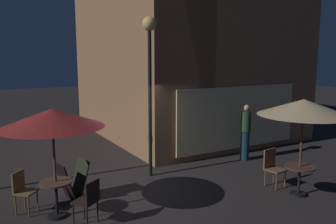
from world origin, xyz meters
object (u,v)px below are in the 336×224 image
cafe_chair_1 (22,188)px  cafe_table_0 (56,192)px  street_lamp_near_corner (150,59)px  patio_umbrella_0 (52,119)px  cafe_table_1 (299,174)px  patron_standing_0 (245,132)px  patio_umbrella_1 (304,108)px  cafe_chair_2 (272,165)px  cafe_chair_0 (89,198)px  menu_sandwich_board (73,180)px

cafe_chair_1 → cafe_table_0: bearing=0.0°
street_lamp_near_corner → patio_umbrella_0: (-2.82, -1.27, -1.14)m
cafe_table_0 → cafe_table_1: cafe_table_0 is taller
street_lamp_near_corner → patron_standing_0: 4.02m
patio_umbrella_1 → cafe_chair_2: bearing=95.6°
cafe_chair_2 → patron_standing_0: bearing=150.1°
cafe_chair_0 → patron_standing_0: bearing=-107.4°
cafe_table_1 → cafe_chair_0: size_ratio=0.79×
cafe_table_0 → patio_umbrella_0: size_ratio=0.34×
cafe_table_1 → cafe_table_0: bearing=161.9°
cafe_chair_0 → cafe_chair_1: bearing=5.9°
cafe_chair_2 → patio_umbrella_0: bearing=-105.9°
cafe_chair_1 → cafe_chair_2: bearing=28.7°
menu_sandwich_board → cafe_chair_2: bearing=-31.1°
patio_umbrella_0 → cafe_chair_1: bearing=136.9°
cafe_chair_0 → cafe_chair_2: (4.72, -0.26, 0.00)m
cafe_chair_1 → cafe_table_1: bearing=21.9°
menu_sandwich_board → cafe_chair_2: size_ratio=0.96×
menu_sandwich_board → cafe_table_0: bearing=-138.1°
street_lamp_near_corner → menu_sandwich_board: (-2.31, -0.57, -2.75)m
street_lamp_near_corner → cafe_chair_2: 4.20m
cafe_chair_0 → patron_standing_0: size_ratio=0.51×
cafe_table_0 → cafe_chair_2: bearing=-10.3°
street_lamp_near_corner → patio_umbrella_1: size_ratio=1.86×
street_lamp_near_corner → cafe_table_1: street_lamp_near_corner is taller
street_lamp_near_corner → patio_umbrella_0: size_ratio=1.90×
cafe_chair_0 → patio_umbrella_0: bearing=0.0°
menu_sandwich_board → patio_umbrella_0: 1.83m
cafe_table_0 → patron_standing_0: (6.12, 1.10, 0.38)m
cafe_table_1 → menu_sandwich_board: bearing=153.0°
street_lamp_near_corner → menu_sandwich_board: 3.63m
menu_sandwich_board → patron_standing_0: size_ratio=0.50×
menu_sandwich_board → patio_umbrella_0: (-0.52, -0.70, 1.61)m
menu_sandwich_board → patio_umbrella_1: size_ratio=0.39×
patron_standing_0 → patio_umbrella_0: bearing=-6.5°
menu_sandwich_board → patio_umbrella_0: patio_umbrella_0 is taller
patio_umbrella_0 → cafe_chair_1: size_ratio=2.50×
patio_umbrella_0 → cafe_chair_2: bearing=-10.3°
patio_umbrella_0 → street_lamp_near_corner: bearing=24.2°
cafe_table_0 → cafe_chair_1: 0.79m
street_lamp_near_corner → cafe_table_0: bearing=-155.8°
street_lamp_near_corner → patio_umbrella_0: street_lamp_near_corner is taller
patio_umbrella_1 → patron_standing_0: 3.18m
cafe_chair_2 → cafe_table_0: bearing=-105.9°
street_lamp_near_corner → patio_umbrella_0: bearing=-155.8°
menu_sandwich_board → cafe_chair_2: cafe_chair_2 is taller
cafe_chair_1 → cafe_chair_2: 5.97m
street_lamp_near_corner → patio_umbrella_1: bearing=-50.7°
patio_umbrella_0 → cafe_table_0: bearing=0.0°
menu_sandwich_board → cafe_table_0: 0.87m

